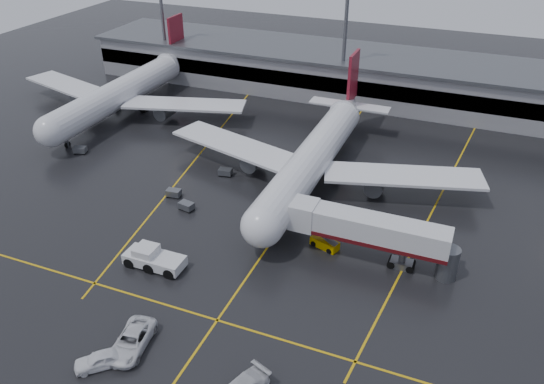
% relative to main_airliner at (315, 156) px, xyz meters
% --- Properties ---
extents(ground, '(220.00, 220.00, 0.00)m').
position_rel_main_airliner_xyz_m(ground, '(0.00, -9.70, -4.21)').
color(ground, black).
rests_on(ground, ground).
extents(apron_line_centre, '(0.25, 90.00, 0.02)m').
position_rel_main_airliner_xyz_m(apron_line_centre, '(0.00, -9.70, -4.20)').
color(apron_line_centre, gold).
rests_on(apron_line_centre, ground).
extents(apron_line_stop, '(60.00, 0.25, 0.02)m').
position_rel_main_airliner_xyz_m(apron_line_stop, '(0.00, -31.70, -4.20)').
color(apron_line_stop, gold).
rests_on(apron_line_stop, ground).
extents(apron_line_left, '(9.99, 69.35, 0.02)m').
position_rel_main_airliner_xyz_m(apron_line_left, '(-20.00, 0.30, -4.20)').
color(apron_line_left, gold).
rests_on(apron_line_left, ground).
extents(apron_line_right, '(7.57, 69.64, 0.02)m').
position_rel_main_airliner_xyz_m(apron_line_right, '(18.00, 0.30, -4.20)').
color(apron_line_right, gold).
rests_on(apron_line_right, ground).
extents(terminal, '(122.00, 19.00, 8.60)m').
position_rel_main_airliner_xyz_m(terminal, '(0.00, 38.23, 0.11)').
color(terminal, gray).
rests_on(terminal, ground).
extents(light_mast_left, '(3.00, 1.20, 25.45)m').
position_rel_main_airliner_xyz_m(light_mast_left, '(-45.00, 32.30, 10.27)').
color(light_mast_left, '#595B60').
rests_on(light_mast_left, ground).
extents(light_mast_mid, '(3.00, 1.20, 25.45)m').
position_rel_main_airliner_xyz_m(light_mast_mid, '(-5.00, 32.30, 10.27)').
color(light_mast_mid, '#595B60').
rests_on(light_mast_mid, ground).
extents(main_airliner, '(48.80, 45.60, 14.10)m').
position_rel_main_airliner_xyz_m(main_airliner, '(0.00, 0.00, 0.00)').
color(main_airliner, silver).
rests_on(main_airliner, ground).
extents(second_airliner, '(48.80, 45.60, 14.10)m').
position_rel_main_airliner_xyz_m(second_airliner, '(-42.00, 12.00, 0.00)').
color(second_airliner, silver).
rests_on(second_airliner, ground).
extents(jet_bridge, '(19.90, 3.40, 6.05)m').
position_rel_main_airliner_xyz_m(jet_bridge, '(11.87, -15.70, -0.28)').
color(jet_bridge, silver).
rests_on(jet_bridge, ground).
extents(pushback_tractor, '(7.22, 3.12, 2.57)m').
position_rel_main_airliner_xyz_m(pushback_tractor, '(-11.05, -26.45, -3.18)').
color(pushback_tractor, silver).
rests_on(pushback_tractor, ground).
extents(belt_loader, '(3.85, 2.59, 2.25)m').
position_rel_main_airliner_xyz_m(belt_loader, '(6.51, -15.33, -3.65)').
color(belt_loader, '#D09E00').
rests_on(belt_loader, ground).
extents(service_van_a, '(3.92, 6.77, 1.77)m').
position_rel_main_airliner_xyz_m(service_van_a, '(-5.95, -38.08, -3.32)').
color(service_van_a, silver).
rests_on(service_van_a, ground).
extents(service_van_d, '(4.87, 4.59, 1.63)m').
position_rel_main_airliner_xyz_m(service_van_d, '(-7.36, -41.14, -3.39)').
color(service_van_d, white).
rests_on(service_van_d, ground).
extents(baggage_cart_a, '(2.20, 1.64, 1.12)m').
position_rel_main_airliner_xyz_m(baggage_cart_a, '(-13.62, -14.26, -3.58)').
color(baggage_cart_a, '#595B60').
rests_on(baggage_cart_a, ground).
extents(baggage_cart_b, '(2.14, 1.52, 1.12)m').
position_rel_main_airliner_xyz_m(baggage_cart_b, '(-17.06, -11.89, -3.58)').
color(baggage_cart_b, '#595B60').
rests_on(baggage_cart_b, ground).
extents(baggage_cart_c, '(2.18, 1.61, 1.12)m').
position_rel_main_airliner_xyz_m(baggage_cart_c, '(-13.01, -3.52, -3.58)').
color(baggage_cart_c, '#595B60').
rests_on(baggage_cart_c, ground).
extents(baggage_cart_d, '(2.21, 1.66, 1.12)m').
position_rel_main_airliner_xyz_m(baggage_cart_d, '(-46.82, -1.24, -3.58)').
color(baggage_cart_d, '#595B60').
rests_on(baggage_cart_d, ground).
extents(baggage_cart_e, '(2.29, 1.83, 1.12)m').
position_rel_main_airliner_xyz_m(baggage_cart_e, '(-38.53, -5.70, -3.58)').
color(baggage_cart_e, '#595B60').
rests_on(baggage_cart_e, ground).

